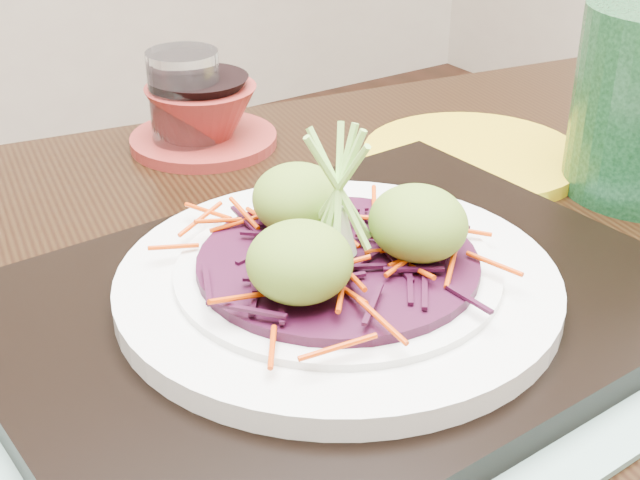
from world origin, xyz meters
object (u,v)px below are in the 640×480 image
dining_table (343,414)px  yellow_plate (473,157)px  serving_tray (337,307)px  white_plate (338,282)px  water_glass (185,101)px  terracotta_bowl_set (202,119)px

dining_table → yellow_plate: 0.28m
serving_tray → white_plate: white_plate is taller
water_glass → yellow_plate: (0.20, -0.17, -0.04)m
white_plate → terracotta_bowl_set: size_ratio=1.77×
white_plate → dining_table: bearing=44.3°
terracotta_bowl_set → white_plate: bearing=-102.0°
serving_tray → dining_table: bearing=41.6°
white_plate → yellow_plate: white_plate is taller
serving_tray → terracotta_bowl_set: bearing=75.3°
serving_tray → terracotta_bowl_set: terracotta_bowl_set is taller
yellow_plate → terracotta_bowl_set: bearing=136.8°
yellow_plate → serving_tray: bearing=-149.5°
white_plate → water_glass: 0.32m
water_glass → terracotta_bowl_set: size_ratio=0.59×
terracotta_bowl_set → yellow_plate: (0.18, -0.17, -0.02)m
white_plate → water_glass: water_glass is taller
dining_table → serving_tray: serving_tray is taller
water_glass → terracotta_bowl_set: water_glass is taller
white_plate → terracotta_bowl_set: (0.07, 0.32, -0.01)m
water_glass → terracotta_bowl_set: 0.03m
dining_table → water_glass: size_ratio=13.62×
terracotta_bowl_set → yellow_plate: terracotta_bowl_set is taller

